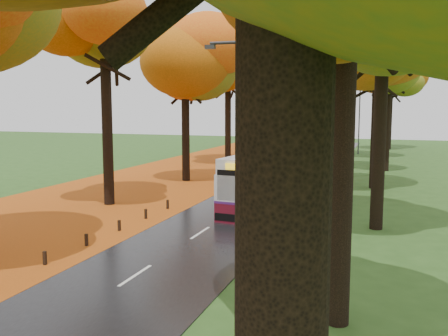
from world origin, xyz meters
The scene contains 14 objects.
road centered at (0.00, 25.00, 0.02)m, with size 6.50×90.00×0.04m, color black.
centre_line centered at (0.00, 25.00, 0.04)m, with size 0.12×90.00×0.01m, color silver.
leaf_verge centered at (-9.00, 25.00, 0.01)m, with size 12.00×90.00×0.02m, color #82390B.
leaf_drift centered at (-3.05, 25.00, 0.04)m, with size 0.90×90.00×0.01m, color #BD5313.
trees_left centered at (-7.18, 27.06, 9.53)m, with size 9.20×74.00×13.88m.
trees_right centered at (7.19, 26.91, 9.69)m, with size 9.30×74.20×13.96m.
bollard_row centered at (-3.70, 4.70, 0.26)m, with size 0.11×23.51×0.52m.
streetlamp_near centered at (3.95, 8.00, 4.71)m, with size 2.45×0.18×8.00m.
streetlamp_mid centered at (3.95, 30.00, 4.71)m, with size 2.45×0.18×8.00m.
streetlamp_far centered at (3.95, 52.00, 4.71)m, with size 2.45×0.18×8.00m.
bus centered at (1.86, 19.84, 1.67)m, with size 3.94×12.08×3.12m.
car_white centered at (-2.35, 28.27, 0.77)m, with size 1.73×4.31×1.47m, color silver.
car_silver centered at (-2.35, 41.22, 0.71)m, with size 1.42×4.06×1.34m, color #A0A3A8.
car_dark centered at (-2.35, 41.70, 0.61)m, with size 1.59×3.92×1.14m, color black.
Camera 1 is at (8.13, -8.49, 5.80)m, focal length 40.00 mm.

